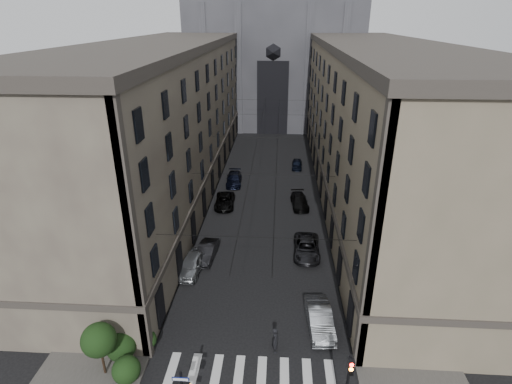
% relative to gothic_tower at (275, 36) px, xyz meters
% --- Properties ---
extents(sidewalk_left, '(7.00, 80.00, 0.15)m').
position_rel_gothic_tower_xyz_m(sidewalk_left, '(-10.50, -38.96, -17.72)').
color(sidewalk_left, '#383533').
rests_on(sidewalk_left, ground).
extents(sidewalk_right, '(7.00, 80.00, 0.15)m').
position_rel_gothic_tower_xyz_m(sidewalk_right, '(10.50, -38.96, -17.72)').
color(sidewalk_right, '#383533').
rests_on(sidewalk_right, ground).
extents(zebra_crossing, '(11.00, 3.20, 0.01)m').
position_rel_gothic_tower_xyz_m(zebra_crossing, '(0.00, -69.96, -17.79)').
color(zebra_crossing, beige).
rests_on(zebra_crossing, ground).
extents(building_left, '(13.60, 60.60, 18.85)m').
position_rel_gothic_tower_xyz_m(building_left, '(-13.44, -38.96, -8.45)').
color(building_left, '#4C433A').
rests_on(building_left, ground).
extents(building_right, '(13.60, 60.60, 18.85)m').
position_rel_gothic_tower_xyz_m(building_right, '(13.44, -38.96, -8.45)').
color(building_right, brown).
rests_on(building_right, ground).
extents(gothic_tower, '(35.00, 23.00, 58.00)m').
position_rel_gothic_tower_xyz_m(gothic_tower, '(0.00, 0.00, 0.00)').
color(gothic_tower, '#2D2D33').
rests_on(gothic_tower, ground).
extents(traffic_light_right, '(0.34, 0.50, 5.20)m').
position_rel_gothic_tower_xyz_m(traffic_light_right, '(5.60, -73.04, -14.51)').
color(traffic_light_right, black).
rests_on(traffic_light_right, ground).
extents(shrub_cluster, '(3.90, 4.40, 3.90)m').
position_rel_gothic_tower_xyz_m(shrub_cluster, '(-8.72, -69.95, -16.00)').
color(shrub_cluster, black).
rests_on(shrub_cluster, sidewalk_left).
extents(tram_wires, '(14.00, 60.00, 0.43)m').
position_rel_gothic_tower_xyz_m(tram_wires, '(0.00, -39.33, -10.55)').
color(tram_wires, black).
rests_on(tram_wires, ground).
extents(car_left_near, '(2.50, 4.99, 1.63)m').
position_rel_gothic_tower_xyz_m(car_left_near, '(-6.20, -58.64, -16.98)').
color(car_left_near, gray).
rests_on(car_left_near, ground).
extents(car_left_midnear, '(1.81, 4.46, 1.44)m').
position_rel_gothic_tower_xyz_m(car_left_midnear, '(-5.22, -56.38, -17.08)').
color(car_left_midnear, black).
rests_on(car_left_midnear, ground).
extents(car_left_midfar, '(2.54, 5.06, 1.38)m').
position_rel_gothic_tower_xyz_m(car_left_midfar, '(-5.05, -44.71, -17.11)').
color(car_left_midfar, black).
rests_on(car_left_midfar, ground).
extents(car_left_far, '(2.34, 5.15, 1.46)m').
position_rel_gothic_tower_xyz_m(car_left_far, '(-4.69, -37.51, -17.07)').
color(car_left_far, black).
rests_on(car_left_far, ground).
extents(car_right_near, '(2.12, 5.11, 1.64)m').
position_rel_gothic_tower_xyz_m(car_right_near, '(4.88, -65.23, -16.98)').
color(car_right_near, gray).
rests_on(car_right_near, ground).
extents(car_right_midnear, '(2.67, 5.49, 1.51)m').
position_rel_gothic_tower_xyz_m(car_right_midnear, '(4.47, -55.10, -17.05)').
color(car_right_midnear, black).
rests_on(car_right_midnear, ground).
extents(car_right_midfar, '(2.38, 4.92, 1.38)m').
position_rel_gothic_tower_xyz_m(car_right_midfar, '(4.20, -44.22, -17.11)').
color(car_right_midfar, black).
rests_on(car_right_midfar, ground).
extents(car_right_far, '(1.72, 3.87, 1.30)m').
position_rel_gothic_tower_xyz_m(car_right_far, '(4.33, -30.57, -17.15)').
color(car_right_far, black).
rests_on(car_right_far, ground).
extents(pedestrian, '(0.53, 0.76, 2.01)m').
position_rel_gothic_tower_xyz_m(pedestrian, '(1.60, -67.78, -16.79)').
color(pedestrian, black).
rests_on(pedestrian, ground).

